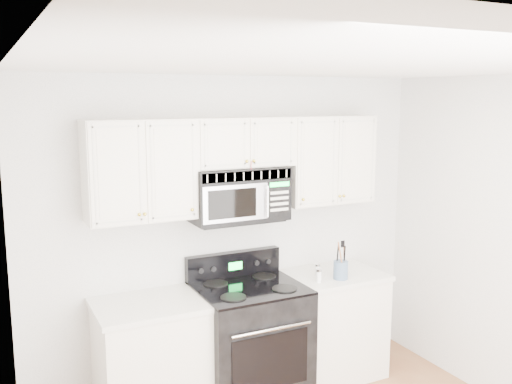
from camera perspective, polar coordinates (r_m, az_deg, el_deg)
room at (r=3.36m, az=10.01°, el=-10.27°), size 3.51×3.51×2.61m
base_cabinet_left at (r=4.58m, az=-10.21°, el=-16.57°), size 0.86×0.65×0.92m
base_cabinet_right at (r=5.20m, az=7.44°, el=-13.23°), size 0.86×0.65×0.92m
range at (r=4.78m, az=-0.66°, el=-14.53°), size 0.84×0.76×1.14m
upper_cabinets at (r=4.56m, az=-1.59°, el=3.26°), size 2.44×0.37×0.75m
microwave at (r=4.56m, az=-1.81°, el=-0.18°), size 0.77×0.44×0.43m
utensil_crock at (r=4.87m, az=8.47°, el=-7.66°), size 0.12×0.12×0.33m
shaker_salt at (r=4.76m, az=6.29°, el=-8.31°), size 0.05×0.05×0.11m
shaker_pepper at (r=4.92m, az=6.18°, el=-7.77°), size 0.04×0.04×0.11m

